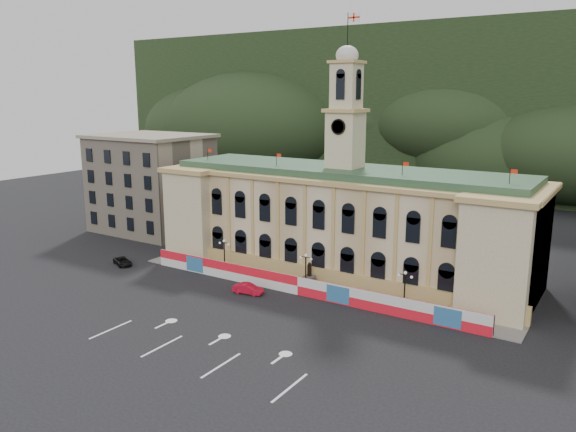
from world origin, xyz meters
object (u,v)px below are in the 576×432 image
Objects in this scene: statue at (309,280)px; black_suv at (123,261)px; red_sedan at (248,289)px; lamp_center at (306,269)px.

black_suv is (-30.00, -6.37, -0.60)m from statue.
lamp_center is at bearing -57.01° from red_sedan.
lamp_center is 30.58m from black_suv.
red_sedan is at bearing -133.08° from statue.
statue is 2.14m from lamp_center.
statue is at bearing -54.48° from black_suv.
red_sedan is 24.18m from black_suv.
statue is at bearing -52.00° from red_sedan.
statue reaches higher than black_suv.
black_suv is (-30.00, -5.37, -2.48)m from lamp_center.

